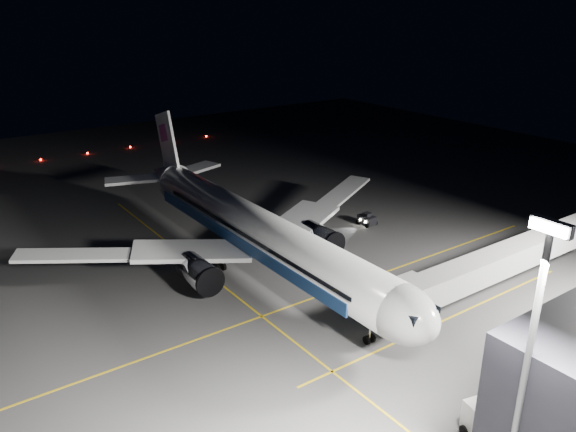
{
  "coord_description": "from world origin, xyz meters",
  "views": [
    {
      "loc": [
        54.95,
        -34.34,
        31.74
      ],
      "look_at": [
        -0.57,
        4.98,
        6.0
      ],
      "focal_mm": 35.0,
      "sensor_mm": 36.0,
      "label": 1
    }
  ],
  "objects_px": {
    "safety_cone_c": "(252,240)",
    "safety_cone_b": "(279,242)",
    "floodlight_mast_south": "(529,350)",
    "airliner": "(253,229)",
    "safety_cone_a": "(320,273)",
    "jet_bridge": "(498,262)",
    "baggage_tug": "(367,219)"
  },
  "relations": [
    {
      "from": "jet_bridge",
      "to": "safety_cone_a",
      "type": "xyz_separation_m",
      "value": [
        -16.0,
        -12.79,
        -4.27
      ]
    },
    {
      "from": "safety_cone_b",
      "to": "airliner",
      "type": "bearing_deg",
      "value": -58.38
    },
    {
      "from": "airliner",
      "to": "baggage_tug",
      "type": "relative_size",
      "value": 22.35
    },
    {
      "from": "jet_bridge",
      "to": "baggage_tug",
      "type": "xyz_separation_m",
      "value": [
        -25.48,
        3.82,
        -3.69
      ]
    },
    {
      "from": "safety_cone_a",
      "to": "safety_cone_b",
      "type": "xyz_separation_m",
      "value": [
        -11.12,
        1.31,
        0.02
      ]
    },
    {
      "from": "baggage_tug",
      "to": "safety_cone_b",
      "type": "xyz_separation_m",
      "value": [
        -1.64,
        -15.3,
        -0.56
      ]
    },
    {
      "from": "safety_cone_b",
      "to": "safety_cone_c",
      "type": "height_order",
      "value": "safety_cone_b"
    },
    {
      "from": "baggage_tug",
      "to": "floodlight_mast_south",
      "type": "bearing_deg",
      "value": -35.34
    },
    {
      "from": "floodlight_mast_south",
      "to": "safety_cone_a",
      "type": "distance_m",
      "value": 37.8
    },
    {
      "from": "airliner",
      "to": "safety_cone_a",
      "type": "height_order",
      "value": "airliner"
    },
    {
      "from": "baggage_tug",
      "to": "safety_cone_b",
      "type": "relative_size",
      "value": 4.16
    },
    {
      "from": "floodlight_mast_south",
      "to": "safety_cone_a",
      "type": "relative_size",
      "value": 33.41
    },
    {
      "from": "airliner",
      "to": "jet_bridge",
      "type": "distance_m",
      "value": 29.31
    },
    {
      "from": "safety_cone_a",
      "to": "safety_cone_b",
      "type": "height_order",
      "value": "safety_cone_b"
    },
    {
      "from": "safety_cone_b",
      "to": "floodlight_mast_south",
      "type": "bearing_deg",
      "value": -15.59
    },
    {
      "from": "safety_cone_c",
      "to": "safety_cone_b",
      "type": "bearing_deg",
      "value": 41.81
    },
    {
      "from": "jet_bridge",
      "to": "safety_cone_a",
      "type": "relative_size",
      "value": 55.53
    },
    {
      "from": "floodlight_mast_south",
      "to": "baggage_tug",
      "type": "distance_m",
      "value": 52.92
    },
    {
      "from": "airliner",
      "to": "safety_cone_b",
      "type": "relative_size",
      "value": 92.89
    },
    {
      "from": "jet_bridge",
      "to": "baggage_tug",
      "type": "relative_size",
      "value": 12.51
    },
    {
      "from": "floodlight_mast_south",
      "to": "safety_cone_c",
      "type": "relative_size",
      "value": 38.41
    },
    {
      "from": "safety_cone_a",
      "to": "airliner",
      "type": "bearing_deg",
      "value": -143.35
    },
    {
      "from": "jet_bridge",
      "to": "safety_cone_b",
      "type": "xyz_separation_m",
      "value": [
        -27.12,
        -11.48,
        -4.25
      ]
    },
    {
      "from": "jet_bridge",
      "to": "airliner",
      "type": "bearing_deg",
      "value": -141.96
    },
    {
      "from": "airliner",
      "to": "safety_cone_a",
      "type": "xyz_separation_m",
      "value": [
        7.08,
        5.26,
        -4.85
      ]
    },
    {
      "from": "jet_bridge",
      "to": "floodlight_mast_south",
      "type": "bearing_deg",
      "value": -53.21
    },
    {
      "from": "airliner",
      "to": "safety_cone_b",
      "type": "xyz_separation_m",
      "value": [
        -4.05,
        6.57,
        -4.83
      ]
    },
    {
      "from": "baggage_tug",
      "to": "safety_cone_a",
      "type": "distance_m",
      "value": 19.14
    },
    {
      "from": "airliner",
      "to": "baggage_tug",
      "type": "bearing_deg",
      "value": 96.28
    },
    {
      "from": "airliner",
      "to": "jet_bridge",
      "type": "xyz_separation_m",
      "value": [
        23.08,
        18.06,
        -0.58
      ]
    },
    {
      "from": "jet_bridge",
      "to": "safety_cone_a",
      "type": "bearing_deg",
      "value": -141.36
    },
    {
      "from": "baggage_tug",
      "to": "safety_cone_c",
      "type": "distance_m",
      "value": 18.45
    }
  ]
}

